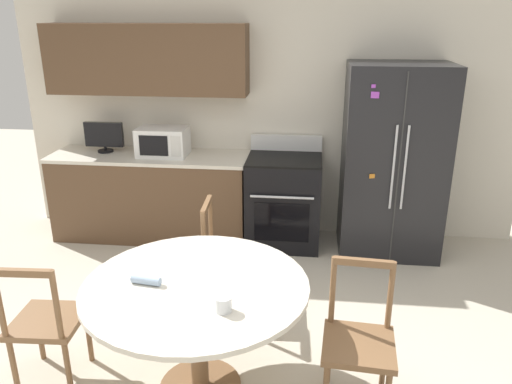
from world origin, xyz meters
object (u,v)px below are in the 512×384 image
at_px(refrigerator, 393,161).
at_px(countertop_tv, 104,136).
at_px(dining_chair_far, 228,258).
at_px(microwave, 163,142).
at_px(dining_chair_right, 359,342).
at_px(oven_range, 284,200).
at_px(candle_glass, 223,305).
at_px(dining_chair_left, 46,323).

bearing_deg(refrigerator, countertop_tv, 177.74).
bearing_deg(dining_chair_far, microwave, -148.45).
bearing_deg(dining_chair_right, oven_range, -71.14).
distance_m(dining_chair_right, candle_glass, 0.88).
bearing_deg(countertop_tv, candle_glass, -56.57).
distance_m(dining_chair_left, candle_glass, 1.26).
bearing_deg(candle_glass, microwave, 112.79).
bearing_deg(dining_chair_far, dining_chair_right, 41.57).
distance_m(countertop_tv, candle_glass, 3.10).
relative_size(countertop_tv, dining_chair_far, 0.45).
bearing_deg(dining_chair_right, refrigerator, -97.62).
bearing_deg(dining_chair_left, oven_range, 55.64).
bearing_deg(dining_chair_right, dining_chair_far, -41.45).
relative_size(dining_chair_left, dining_chair_far, 1.00).
height_order(microwave, candle_glass, microwave).
distance_m(oven_range, dining_chair_right, 2.31).
relative_size(countertop_tv, dining_chair_left, 0.45).
height_order(refrigerator, oven_range, refrigerator).
xyz_separation_m(countertop_tv, dining_chair_right, (2.46, -2.31, -0.64)).
xyz_separation_m(oven_range, microwave, (-1.24, 0.02, 0.58)).
xyz_separation_m(dining_chair_right, candle_glass, (-0.76, -0.26, 0.37)).
height_order(dining_chair_right, candle_glass, dining_chair_right).
bearing_deg(microwave, countertop_tv, 174.54).
bearing_deg(microwave, candle_glass, -67.21).
xyz_separation_m(dining_chair_left, dining_chair_far, (1.00, 1.00, 0.00)).
distance_m(refrigerator, dining_chair_far, 1.93).
distance_m(refrigerator, dining_chair_left, 3.32).
height_order(countertop_tv, candle_glass, countertop_tv).
relative_size(refrigerator, dining_chair_far, 2.05).
bearing_deg(candle_glass, refrigerator, 63.52).
bearing_deg(countertop_tv, microwave, -5.46).
bearing_deg(candle_glass, dining_chair_far, 98.60).
bearing_deg(candle_glass, countertop_tv, 123.43).
relative_size(countertop_tv, dining_chair_right, 0.45).
relative_size(refrigerator, microwave, 3.72).
xyz_separation_m(oven_range, dining_chair_right, (0.58, -2.23, -0.03)).
bearing_deg(oven_range, microwave, 179.07).
height_order(refrigerator, dining_chair_far, refrigerator).
relative_size(dining_chair_left, candle_glass, 9.66).
xyz_separation_m(refrigerator, oven_range, (-1.04, 0.03, -0.46)).
distance_m(oven_range, candle_glass, 2.52).
bearing_deg(dining_chair_far, oven_range, 160.99).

